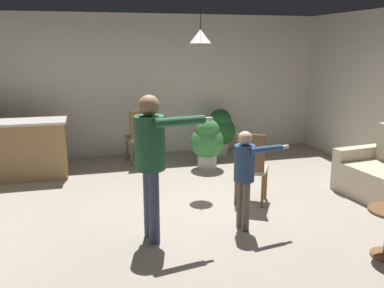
# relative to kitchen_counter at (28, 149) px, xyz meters

# --- Properties ---
(ground) EXTENTS (7.68, 7.68, 0.00)m
(ground) POSITION_rel_kitchen_counter_xyz_m (2.45, -2.14, -0.48)
(ground) COLOR #9E9384
(wall_back) EXTENTS (6.40, 0.10, 2.70)m
(wall_back) POSITION_rel_kitchen_counter_xyz_m (2.45, 1.06, 0.87)
(wall_back) COLOR silver
(wall_back) RESTS_ON ground
(kitchen_counter) EXTENTS (1.26, 0.66, 0.95)m
(kitchen_counter) POSITION_rel_kitchen_counter_xyz_m (0.00, 0.00, 0.00)
(kitchen_counter) COLOR #99754C
(kitchen_counter) RESTS_ON ground
(person_adult) EXTENTS (0.83, 0.47, 1.63)m
(person_adult) POSITION_rel_kitchen_counter_xyz_m (1.60, -2.72, 0.53)
(person_adult) COLOR #384260
(person_adult) RESTS_ON ground
(person_child) EXTENTS (0.63, 0.34, 1.19)m
(person_child) POSITION_rel_kitchen_counter_xyz_m (2.68, -2.72, 0.26)
(person_child) COLOR #60564C
(person_child) RESTS_ON ground
(dining_chair_by_counter) EXTENTS (0.58, 0.58, 1.00)m
(dining_chair_by_counter) POSITION_rel_kitchen_counter_xyz_m (3.06, -2.00, 0.07)
(dining_chair_by_counter) COLOR brown
(dining_chair_by_counter) RESTS_ON ground
(dining_chair_near_wall) EXTENTS (0.47, 0.47, 1.00)m
(dining_chair_near_wall) POSITION_rel_kitchen_counter_xyz_m (1.86, 0.31, 0.07)
(dining_chair_near_wall) COLOR brown
(dining_chair_near_wall) RESTS_ON ground
(potted_plant_corner) EXTENTS (0.59, 0.59, 0.91)m
(potted_plant_corner) POSITION_rel_kitchen_counter_xyz_m (3.49, 0.60, 0.02)
(potted_plant_corner) COLOR #B7B2AD
(potted_plant_corner) RESTS_ON ground
(potted_plant_by_wall) EXTENTS (0.58, 0.58, 0.89)m
(potted_plant_by_wall) POSITION_rel_kitchen_counter_xyz_m (2.97, -0.26, 0.01)
(potted_plant_by_wall) COLOR #B7B2AD
(potted_plant_by_wall) RESTS_ON ground
(ceiling_light_pendant) EXTENTS (0.32, 0.32, 0.55)m
(ceiling_light_pendant) POSITION_rel_kitchen_counter_xyz_m (2.63, -1.00, 1.77)
(ceiling_light_pendant) COLOR silver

